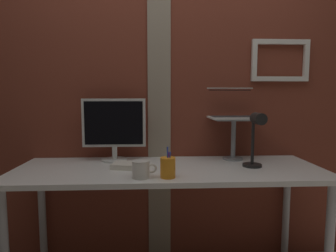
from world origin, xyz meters
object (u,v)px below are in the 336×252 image
object	(u,v)px
laptop	(231,110)
desk_lamp	(256,134)
monitor	(114,126)
coffee_mug	(141,169)
pen_cup	(168,167)

from	to	relation	value
laptop	desk_lamp	distance (m)	0.37
monitor	laptop	size ratio (longest dim) A/B	1.26
laptop	coffee_mug	bearing A→B (deg)	-140.94
monitor	coffee_mug	size ratio (longest dim) A/B	3.19
desk_lamp	coffee_mug	bearing A→B (deg)	-165.94
laptop	desk_lamp	size ratio (longest dim) A/B	0.98
monitor	laptop	world-z (taller)	laptop
coffee_mug	monitor	bearing A→B (deg)	114.81
monitor	laptop	xyz separation A→B (m)	(0.83, 0.08, 0.10)
desk_lamp	pen_cup	distance (m)	0.59
laptop	coffee_mug	world-z (taller)	laptop
desk_lamp	pen_cup	bearing A→B (deg)	-162.40
pen_cup	coffee_mug	size ratio (longest dim) A/B	1.27
desk_lamp	coffee_mug	xyz separation A→B (m)	(-0.69, -0.17, -0.17)
pen_cup	coffee_mug	distance (m)	0.15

